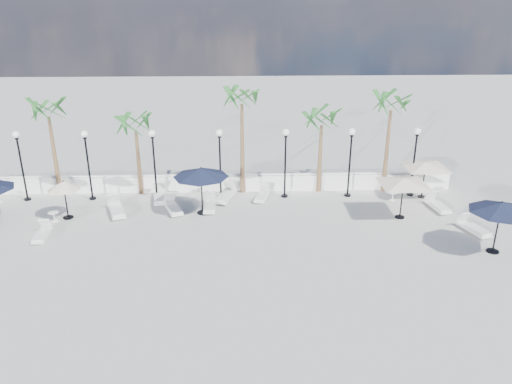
{
  "coord_description": "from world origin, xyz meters",
  "views": [
    {
      "loc": [
        1.1,
        -18.92,
        10.43
      ],
      "look_at": [
        1.83,
        3.48,
        1.5
      ],
      "focal_mm": 35.0,
      "sensor_mm": 36.0,
      "label": 1
    }
  ],
  "objects_px": {
    "lounger_2": "(173,207)",
    "lounger_6": "(262,195)",
    "lounger_1": "(42,234)",
    "lounger_8": "(474,228)",
    "lounger_4": "(226,195)",
    "parasol_cream_sq_b": "(404,178)",
    "lounger_5": "(210,205)",
    "parasol_navy_mid": "(201,173)",
    "parasol_cream_sq_a": "(426,162)",
    "lounger_0": "(116,209)",
    "parasol_cream_small": "(64,186)",
    "lounger_3": "(160,196)",
    "parasol_navy_right": "(501,207)",
    "lounger_7": "(438,205)"
  },
  "relations": [
    {
      "from": "lounger_3",
      "to": "lounger_4",
      "type": "bearing_deg",
      "value": -9.74
    },
    {
      "from": "lounger_2",
      "to": "parasol_navy_mid",
      "type": "height_order",
      "value": "parasol_navy_mid"
    },
    {
      "from": "lounger_7",
      "to": "lounger_3",
      "type": "bearing_deg",
      "value": 165.26
    },
    {
      "from": "lounger_2",
      "to": "lounger_6",
      "type": "height_order",
      "value": "lounger_2"
    },
    {
      "from": "lounger_3",
      "to": "parasol_cream_small",
      "type": "xyz_separation_m",
      "value": [
        -4.25,
        -2.17,
        1.46
      ]
    },
    {
      "from": "lounger_1",
      "to": "lounger_8",
      "type": "xyz_separation_m",
      "value": [
        20.04,
        -0.06,
        0.02
      ]
    },
    {
      "from": "lounger_0",
      "to": "parasol_navy_right",
      "type": "bearing_deg",
      "value": -35.44
    },
    {
      "from": "lounger_5",
      "to": "lounger_8",
      "type": "height_order",
      "value": "lounger_5"
    },
    {
      "from": "lounger_0",
      "to": "parasol_cream_sq_b",
      "type": "xyz_separation_m",
      "value": [
        14.28,
        -0.94,
        1.83
      ]
    },
    {
      "from": "lounger_6",
      "to": "parasol_cream_sq_a",
      "type": "xyz_separation_m",
      "value": [
        8.8,
        -0.02,
        1.81
      ]
    },
    {
      "from": "lounger_5",
      "to": "lounger_8",
      "type": "distance_m",
      "value": 12.91
    },
    {
      "from": "lounger_8",
      "to": "parasol_navy_mid",
      "type": "height_order",
      "value": "parasol_navy_mid"
    },
    {
      "from": "lounger_7",
      "to": "lounger_8",
      "type": "relative_size",
      "value": 1.0
    },
    {
      "from": "lounger_3",
      "to": "lounger_7",
      "type": "relative_size",
      "value": 1.09
    },
    {
      "from": "lounger_6",
      "to": "parasol_navy_mid",
      "type": "xyz_separation_m",
      "value": [
        -3.12,
        -1.8,
        1.98
      ]
    },
    {
      "from": "lounger_6",
      "to": "parasol_cream_sq_b",
      "type": "bearing_deg",
      "value": -6.27
    },
    {
      "from": "lounger_0",
      "to": "parasol_navy_right",
      "type": "distance_m",
      "value": 17.94
    },
    {
      "from": "lounger_2",
      "to": "lounger_7",
      "type": "xyz_separation_m",
      "value": [
        13.7,
        -0.15,
        -0.0
      ]
    },
    {
      "from": "parasol_cream_small",
      "to": "lounger_2",
      "type": "bearing_deg",
      "value": 7.11
    },
    {
      "from": "lounger_0",
      "to": "parasol_cream_sq_b",
      "type": "bearing_deg",
      "value": -24.23
    },
    {
      "from": "parasol_navy_right",
      "to": "lounger_7",
      "type": "bearing_deg",
      "value": 98.52
    },
    {
      "from": "lounger_0",
      "to": "parasol_cream_small",
      "type": "bearing_deg",
      "value": 170.34
    },
    {
      "from": "lounger_6",
      "to": "parasol_navy_mid",
      "type": "relative_size",
      "value": 0.64
    },
    {
      "from": "parasol_cream_sq_a",
      "to": "parasol_cream_sq_b",
      "type": "height_order",
      "value": "parasol_cream_sq_b"
    },
    {
      "from": "lounger_6",
      "to": "lounger_7",
      "type": "relative_size",
      "value": 0.93
    },
    {
      "from": "parasol_cream_sq_a",
      "to": "parasol_navy_mid",
      "type": "bearing_deg",
      "value": -171.5
    },
    {
      "from": "lounger_8",
      "to": "parasol_cream_sq_a",
      "type": "distance_m",
      "value": 4.82
    },
    {
      "from": "lounger_1",
      "to": "parasol_cream_small",
      "type": "distance_m",
      "value": 2.68
    },
    {
      "from": "lounger_1",
      "to": "parasol_cream_sq_a",
      "type": "xyz_separation_m",
      "value": [
        19.09,
        4.31,
        1.81
      ]
    },
    {
      "from": "lounger_5",
      "to": "lounger_7",
      "type": "xyz_separation_m",
      "value": [
        11.83,
        -0.42,
        -0.0
      ]
    },
    {
      "from": "lounger_5",
      "to": "parasol_navy_right",
      "type": "bearing_deg",
      "value": -22.47
    },
    {
      "from": "lounger_0",
      "to": "lounger_3",
      "type": "distance_m",
      "value": 2.6
    },
    {
      "from": "lounger_5",
      "to": "parasol_navy_mid",
      "type": "height_order",
      "value": "parasol_navy_mid"
    },
    {
      "from": "lounger_2",
      "to": "parasol_cream_sq_b",
      "type": "relative_size",
      "value": 0.43
    },
    {
      "from": "lounger_5",
      "to": "lounger_6",
      "type": "distance_m",
      "value": 3.04
    },
    {
      "from": "lounger_0",
      "to": "parasol_cream_sq_b",
      "type": "height_order",
      "value": "parasol_cream_sq_b"
    },
    {
      "from": "parasol_navy_mid",
      "to": "parasol_cream_small",
      "type": "relative_size",
      "value": 1.39
    },
    {
      "from": "parasol_navy_mid",
      "to": "parasol_cream_sq_b",
      "type": "bearing_deg",
      "value": -4.96
    },
    {
      "from": "lounger_4",
      "to": "parasol_navy_right",
      "type": "xyz_separation_m",
      "value": [
        11.73,
        -6.33,
        1.85
      ]
    },
    {
      "from": "parasol_navy_right",
      "to": "parasol_cream_small",
      "type": "bearing_deg",
      "value": 167.97
    },
    {
      "from": "lounger_1",
      "to": "lounger_6",
      "type": "distance_m",
      "value": 11.16
    },
    {
      "from": "parasol_cream_small",
      "to": "parasol_cream_sq_a",
      "type": "bearing_deg",
      "value": 6.58
    },
    {
      "from": "lounger_2",
      "to": "parasol_cream_sq_b",
      "type": "xyz_separation_m",
      "value": [
        11.43,
        -1.14,
        1.85
      ]
    },
    {
      "from": "lounger_3",
      "to": "lounger_2",
      "type": "bearing_deg",
      "value": -69.07
    },
    {
      "from": "lounger_4",
      "to": "lounger_2",
      "type": "bearing_deg",
      "value": -133.93
    },
    {
      "from": "lounger_1",
      "to": "parasol_cream_sq_b",
      "type": "height_order",
      "value": "parasol_cream_sq_b"
    },
    {
      "from": "parasol_navy_mid",
      "to": "parasol_cream_sq_b",
      "type": "xyz_separation_m",
      "value": [
        9.91,
        -0.86,
        -0.11
      ]
    },
    {
      "from": "lounger_1",
      "to": "lounger_6",
      "type": "xyz_separation_m",
      "value": [
        10.29,
        4.33,
        0.0
      ]
    },
    {
      "from": "lounger_6",
      "to": "parasol_navy_mid",
      "type": "bearing_deg",
      "value": -134.9
    },
    {
      "from": "lounger_4",
      "to": "parasol_cream_sq_b",
      "type": "height_order",
      "value": "parasol_cream_sq_b"
    }
  ]
}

